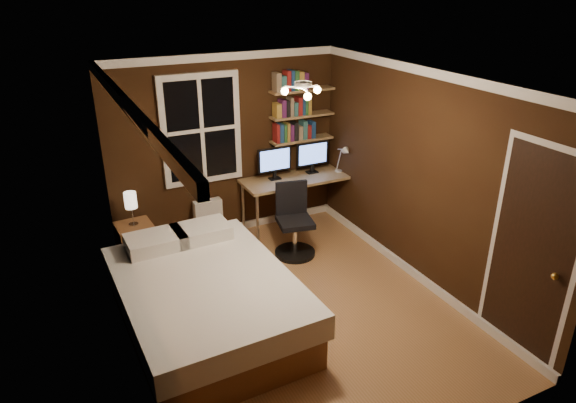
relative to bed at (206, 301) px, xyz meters
name	(u,v)px	position (x,y,z in m)	size (l,w,h in m)	color
floor	(297,306)	(1.00, -0.08, -0.33)	(4.20, 4.20, 0.00)	olive
wall_back	(227,147)	(1.00, 2.02, 0.92)	(3.20, 0.04, 2.50)	black
wall_left	(138,236)	(-0.60, -0.08, 0.92)	(0.04, 4.20, 2.50)	black
wall_right	(422,179)	(2.60, -0.08, 0.92)	(0.04, 4.20, 2.50)	black
ceiling	(298,80)	(1.00, -0.08, 2.17)	(3.20, 4.20, 0.02)	white
window	(201,130)	(0.65, 1.98, 1.22)	(1.06, 0.06, 1.46)	white
door	(530,257)	(2.59, -1.63, 0.70)	(0.03, 0.82, 2.05)	black
door_knob	(555,276)	(2.55, -1.93, 0.67)	(0.06, 0.06, 0.06)	gold
ceiling_fixture	(303,92)	(1.00, -0.18, 2.07)	(0.44, 0.44, 0.18)	beige
bookshelf_lower	(302,140)	(2.08, 1.90, 0.92)	(0.92, 0.22, 0.03)	#977549
books_row_lower	(302,131)	(2.08, 1.90, 1.05)	(0.60, 0.16, 0.23)	maroon
bookshelf_middle	(302,115)	(2.08, 1.90, 1.27)	(0.92, 0.22, 0.03)	#977549
books_row_middle	(302,106)	(2.08, 1.90, 1.40)	(0.54, 0.16, 0.23)	navy
bookshelf_upper	(302,90)	(2.08, 1.90, 1.62)	(0.92, 0.22, 0.03)	#977549
books_row_upper	(302,81)	(2.08, 1.90, 1.75)	(0.42, 0.16, 0.23)	#2A632B
bed	(206,301)	(0.00, 0.00, 0.00)	(1.70, 2.31, 0.77)	brown
nightstand	(136,244)	(-0.39, 1.67, -0.06)	(0.43, 0.43, 0.54)	brown
bedside_lamp	(132,209)	(-0.39, 1.67, 0.43)	(0.15, 0.15, 0.43)	beige
radiator	(208,219)	(0.64, 1.91, -0.04)	(0.39, 0.13, 0.58)	silver
desk	(299,181)	(1.94, 1.69, 0.39)	(1.63, 0.61, 0.78)	#977549
monitor_left	(275,164)	(1.60, 1.77, 0.68)	(0.49, 0.12, 0.46)	black
monitor_right	(312,157)	(2.19, 1.77, 0.68)	(0.49, 0.12, 0.46)	black
desk_lamp	(342,159)	(2.55, 1.56, 0.67)	(0.14, 0.32, 0.44)	silver
office_chair	(294,228)	(1.52, 1.01, 0.04)	(0.53, 0.53, 0.96)	black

